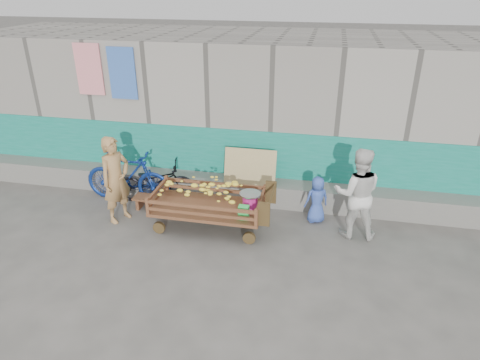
% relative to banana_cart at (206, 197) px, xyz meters
% --- Properties ---
extents(ground, '(80.00, 80.00, 0.00)m').
position_rel_banana_cart_xyz_m(ground, '(0.29, -1.19, -0.61)').
color(ground, '#4E4C47').
rests_on(ground, ground).
extents(building_wall, '(12.00, 3.50, 3.00)m').
position_rel_banana_cart_xyz_m(building_wall, '(0.29, 2.86, 0.85)').
color(building_wall, gray).
rests_on(building_wall, ground).
extents(banana_cart, '(2.12, 0.97, 0.90)m').
position_rel_banana_cart_xyz_m(banana_cart, '(0.00, 0.00, 0.00)').
color(banana_cart, '#542918').
rests_on(banana_cart, ground).
extents(bench, '(0.99, 0.30, 0.25)m').
position_rel_banana_cart_xyz_m(bench, '(-1.08, 0.45, -0.43)').
color(bench, '#542918').
rests_on(bench, ground).
extents(vendor_man, '(0.60, 0.70, 1.62)m').
position_rel_banana_cart_xyz_m(vendor_man, '(-1.65, -0.05, 0.20)').
color(vendor_man, '#A47A48').
rests_on(vendor_man, ground).
extents(woman, '(0.81, 0.65, 1.62)m').
position_rel_banana_cart_xyz_m(woman, '(2.56, 0.29, 0.20)').
color(woman, silver).
rests_on(woman, ground).
extents(child, '(0.51, 0.43, 0.89)m').
position_rel_banana_cart_xyz_m(child, '(1.90, 0.62, -0.17)').
color(child, '#3855AF').
rests_on(child, ground).
extents(bicycle_dark, '(1.63, 0.91, 0.81)m').
position_rel_banana_cart_xyz_m(bicycle_dark, '(-1.28, 0.81, -0.20)').
color(bicycle_dark, black).
rests_on(bicycle_dark, ground).
extents(bicycle_blue, '(1.79, 0.55, 1.07)m').
position_rel_banana_cart_xyz_m(bicycle_blue, '(-1.80, 0.66, -0.08)').
color(bicycle_blue, navy).
rests_on(bicycle_blue, ground).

